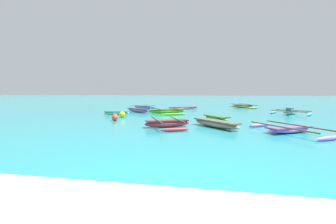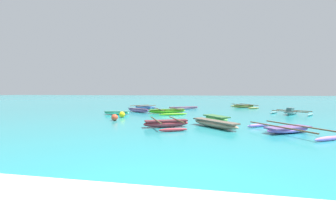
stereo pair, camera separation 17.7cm
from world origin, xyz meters
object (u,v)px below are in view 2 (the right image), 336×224
(moored_boat_3, at_px, (138,110))
(moored_boat_5, at_px, (288,129))
(mooring_buoy_0, at_px, (115,117))
(moored_boat_8, at_px, (244,106))
(moored_boat_9, at_px, (143,107))
(moored_boat_1, at_px, (291,112))
(moored_boat_10, at_px, (184,108))
(moored_boat_0, at_px, (167,111))
(moored_boat_2, at_px, (216,118))
(moored_boat_4, at_px, (215,123))
(moored_boat_7, at_px, (166,123))
(mooring_buoy_1, at_px, (122,114))
(moored_boat_6, at_px, (117,113))

(moored_boat_3, xyz_separation_m, moored_boat_5, (11.18, -9.52, -0.05))
(moored_boat_5, distance_m, mooring_buoy_0, 11.13)
(moored_boat_5, bearing_deg, moored_boat_8, 56.80)
(moored_boat_5, distance_m, moored_boat_9, 18.43)
(moored_boat_1, bearing_deg, moored_boat_10, 101.09)
(moored_boat_0, relative_size, moored_boat_2, 2.03)
(moored_boat_2, distance_m, moored_boat_5, 5.26)
(moored_boat_5, bearing_deg, moored_boat_4, 132.13)
(moored_boat_1, height_order, moored_boat_7, moored_boat_1)
(moored_boat_0, xyz_separation_m, moored_boat_8, (8.51, 9.30, -0.00))
(moored_boat_7, distance_m, mooring_buoy_1, 6.24)
(moored_boat_8, bearing_deg, moored_boat_7, -133.81)
(moored_boat_6, bearing_deg, moored_boat_0, 19.31)
(moored_boat_6, relative_size, mooring_buoy_0, 4.93)
(moored_boat_0, xyz_separation_m, moored_boat_9, (-3.91, 4.79, -0.01))
(moored_boat_0, distance_m, moored_boat_7, 8.70)
(moored_boat_6, distance_m, mooring_buoy_0, 4.41)
(moored_boat_9, xyz_separation_m, mooring_buoy_0, (1.27, -11.14, 0.04))
(moored_boat_2, bearing_deg, moored_boat_10, 164.96)
(moored_boat_4, bearing_deg, moored_boat_9, 171.53)
(moored_boat_7, height_order, mooring_buoy_1, mooring_buoy_1)
(moored_boat_7, xyz_separation_m, moored_boat_10, (-0.59, 13.76, -0.05))
(moored_boat_4, relative_size, moored_boat_7, 0.87)
(moored_boat_0, bearing_deg, moored_boat_9, 102.26)
(moored_boat_0, relative_size, mooring_buoy_1, 10.24)
(moored_boat_0, xyz_separation_m, moored_boat_7, (1.62, -8.55, 0.01))
(moored_boat_4, bearing_deg, moored_boat_1, 100.39)
(moored_boat_3, relative_size, moored_boat_6, 1.25)
(moored_boat_6, height_order, mooring_buoy_0, mooring_buoy_0)
(moored_boat_1, relative_size, moored_boat_8, 0.79)
(moored_boat_0, distance_m, moored_boat_5, 12.25)
(moored_boat_10, bearing_deg, moored_boat_7, -117.59)
(moored_boat_1, relative_size, mooring_buoy_0, 7.92)
(moored_boat_1, height_order, moored_boat_9, moored_boat_1)
(moored_boat_1, relative_size, moored_boat_5, 0.84)
(moored_boat_10, xyz_separation_m, mooring_buoy_1, (-3.95, -9.47, 0.07))
(moored_boat_4, height_order, moored_boat_8, moored_boat_8)
(moored_boat_8, height_order, mooring_buoy_1, mooring_buoy_1)
(moored_boat_1, distance_m, mooring_buoy_1, 15.33)
(moored_boat_8, bearing_deg, moored_boat_0, -155.17)
(moored_boat_8, xyz_separation_m, mooring_buoy_0, (-11.15, -15.64, 0.03))
(moored_boat_3, distance_m, moored_boat_5, 14.68)
(moored_boat_7, bearing_deg, moored_boat_9, 87.49)
(moored_boat_7, relative_size, mooring_buoy_1, 7.45)
(moored_boat_2, relative_size, moored_boat_7, 0.68)
(moored_boat_9, bearing_deg, moored_boat_0, -18.06)
(moored_boat_7, relative_size, moored_boat_8, 0.76)
(moored_boat_4, xyz_separation_m, mooring_buoy_0, (-7.09, 1.78, 0.01))
(moored_boat_0, relative_size, moored_boat_6, 2.12)
(moored_boat_4, relative_size, moored_boat_5, 0.70)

